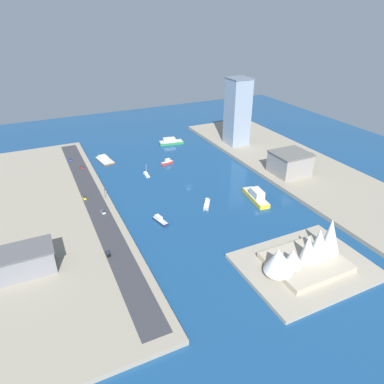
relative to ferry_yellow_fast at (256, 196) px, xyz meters
The scene contains 23 objects.
ground_plane 48.94m from the ferry_yellow_fast, 49.20° to the right, with size 440.00×440.00×0.00m, color navy.
quay_west 69.58m from the ferry_yellow_fast, 147.88° to the right, with size 70.00×240.00×2.55m, color #9E937F.
quay_east 128.22m from the ferry_yellow_fast, 16.77° to the right, with size 70.00×240.00×2.55m, color #9E937F.
peninsula_point 69.61m from the ferry_yellow_fast, 75.32° to the left, with size 62.27×48.20×2.00m, color #A89E89.
road_strip 104.76m from the ferry_yellow_fast, 20.67° to the right, with size 12.51×228.00×0.15m, color #38383D.
ferry_yellow_fast is the anchor object (origin of this frame).
ferry_green_doubledeck 123.66m from the ferry_yellow_fast, 85.30° to the right, with size 24.11×12.05×5.73m.
patrol_launch_navy 67.08m from the ferry_yellow_fast, ahead, with size 6.09×13.23×3.48m.
barge_flat_brown 133.13m from the ferry_yellow_fast, 55.60° to the right, with size 12.50×22.56×3.13m.
tugboat_red 86.28m from the ferry_yellow_fast, 68.84° to the right, with size 11.81×4.93×4.56m.
yacht_sleek_gray 33.84m from the ferry_yellow_fast, 11.49° to the right, with size 9.75×12.90×4.11m.
sailboat_small_white 85.80m from the ferry_yellow_fast, 51.70° to the right, with size 2.65×9.59×9.31m.
warehouse_low_gray 141.31m from the ferry_yellow_fast, ahead, with size 26.81×16.58×12.14m.
tower_tall_glass 105.53m from the ferry_yellow_fast, 114.20° to the right, with size 18.26×18.96×58.03m.
carpark_squat_concrete 48.50m from the ferry_yellow_fast, 155.07° to the right, with size 26.14×24.01×16.23m.
hatchback_blue 153.88m from the ferry_yellow_fast, 48.67° to the right, with size 2.17×5.11×1.41m.
suv_black 104.74m from the ferry_yellow_fast, 10.48° to the left, with size 1.83×4.80×1.59m.
van_white 98.52m from the ferry_yellow_fast, 13.03° to the right, with size 2.21×4.40×1.65m.
pickup_red 135.68m from the ferry_yellow_fast, 45.09° to the right, with size 2.10×4.73×1.60m.
taxi_yellow_cab 112.59m from the ferry_yellow_fast, 23.81° to the right, with size 2.00×5.00×1.63m.
traffic_light_waterfront 99.36m from the ferry_yellow_fast, 24.49° to the right, with size 0.36×0.36×6.50m.
opera_landmark 70.23m from the ferry_yellow_fast, 74.40° to the left, with size 44.43×29.67×23.50m.
park_tree_cluster 70.59m from the ferry_yellow_fast, 160.76° to the right, with size 13.30×13.75×9.38m.
Camera 1 is at (93.50, 201.54, 113.70)m, focal length 32.74 mm.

